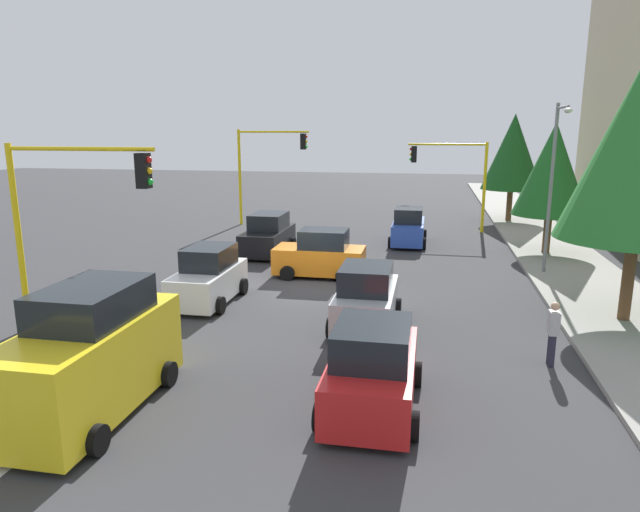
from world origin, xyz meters
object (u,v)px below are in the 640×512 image
at_px(car_silver, 366,299).
at_px(car_black, 268,236).
at_px(car_blue, 408,228).
at_px(traffic_signal_far_right, 266,158).
at_px(car_red, 373,369).
at_px(car_white, 209,277).
at_px(traffic_signal_far_left, 453,168).
at_px(car_orange, 320,255).
at_px(pedestrian_crossing, 553,332).
at_px(tree_roadside_far, 513,152).
at_px(traffic_signal_near_right, 70,202).
at_px(tree_roadside_mid, 553,169).
at_px(delivery_van_yellow, 91,356).
at_px(street_lamp_curbside, 554,171).

bearing_deg(car_silver, car_black, -148.50).
bearing_deg(car_blue, car_black, -61.11).
xyz_separation_m(traffic_signal_far_right, car_red, (22.99, 9.06, -3.32)).
xyz_separation_m(car_white, car_silver, (1.52, 5.73, 0.00)).
distance_m(traffic_signal_far_left, car_orange, 13.55).
relative_size(car_silver, pedestrian_crossing, 2.24).
relative_size(traffic_signal_far_right, car_white, 1.57).
bearing_deg(car_silver, car_blue, 176.83).
relative_size(tree_roadside_far, car_white, 1.82).
xyz_separation_m(traffic_signal_far_right, car_blue, (4.49, 9.08, -3.32)).
relative_size(traffic_signal_near_right, car_red, 1.42).
distance_m(tree_roadside_mid, delivery_van_yellow, 22.36).
bearing_deg(pedestrian_crossing, car_silver, -111.66).
xyz_separation_m(delivery_van_yellow, car_orange, (-12.29, 2.57, -0.39)).
bearing_deg(car_red, car_black, -155.88).
distance_m(car_silver, car_black, 11.33).
bearing_deg(car_silver, traffic_signal_far_left, 170.32).
distance_m(traffic_signal_far_right, tree_roadside_far, 15.76).
bearing_deg(car_blue, tree_roadside_mid, 77.24).
height_order(traffic_signal_near_right, street_lamp_curbside, street_lamp_curbside).
bearing_deg(car_orange, car_silver, 23.73).
bearing_deg(car_red, pedestrian_crossing, 126.42).
bearing_deg(traffic_signal_far_left, traffic_signal_far_right, -90.00).
height_order(traffic_signal_near_right, car_white, traffic_signal_near_right).
bearing_deg(tree_roadside_mid, traffic_signal_far_right, -110.86).
bearing_deg(pedestrian_crossing, car_orange, -135.88).
distance_m(street_lamp_curbside, car_silver, 10.52).
xyz_separation_m(traffic_signal_far_right, street_lamp_curbside, (10.39, 14.94, 0.13)).
distance_m(car_white, car_blue, 13.46).
bearing_deg(delivery_van_yellow, traffic_signal_far_left, 161.41).
xyz_separation_m(street_lamp_curbside, car_orange, (1.61, -9.16, -3.45)).
bearing_deg(traffic_signal_far_right, pedestrian_crossing, 33.99).
bearing_deg(traffic_signal_far_right, car_red, 21.51).
bearing_deg(tree_roadside_far, traffic_signal_far_left, -44.03).
height_order(car_blue, pedestrian_crossing, car_blue).
height_order(delivery_van_yellow, car_silver, delivery_van_yellow).
bearing_deg(pedestrian_crossing, car_red, -53.58).
bearing_deg(car_red, tree_roadside_far, 167.09).
height_order(traffic_signal_far_left, street_lamp_curbside, street_lamp_curbside).
xyz_separation_m(tree_roadside_far, car_blue, (8.49, -6.17, -3.67)).
bearing_deg(car_silver, tree_roadside_mid, 147.93).
relative_size(traffic_signal_far_left, car_silver, 1.38).
bearing_deg(tree_roadside_far, car_orange, -30.60).
bearing_deg(car_black, tree_roadside_mid, 99.22).
distance_m(tree_roadside_far, car_blue, 11.12).
distance_m(traffic_signal_far_left, pedestrian_crossing, 20.12).
xyz_separation_m(car_orange, car_red, (10.99, 3.28, 0.00)).
bearing_deg(car_black, car_blue, 118.89).
bearing_deg(car_white, car_blue, 151.27).
bearing_deg(tree_roadside_mid, delivery_van_yellow, -34.43).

